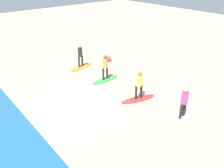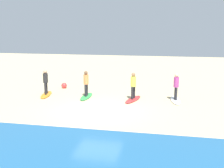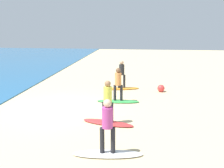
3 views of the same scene
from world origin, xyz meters
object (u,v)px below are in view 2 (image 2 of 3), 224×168
surfboard_green (86,96)px  surfer_green (86,82)px  surfboard_white (175,100)px  surfer_orange (46,80)px  beach_ball (64,85)px  surfboard_red (133,99)px  surfer_red (133,84)px  surfer_white (176,84)px  surfboard_orange (46,95)px

surfboard_green → surfer_green: surfer_green is taller
surfboard_white → surfer_green: surfer_green is taller
surfer_orange → beach_ball: (-0.38, -2.30, -0.83)m
surfboard_red → surfer_orange: size_ratio=1.28×
surfer_orange → surfer_red: bearing=179.4°
surfer_red → surfer_green: size_ratio=1.00×
surfboard_white → surfer_white: 0.99m
surfboard_green → beach_ball: beach_ball is taller
surfer_red → surfboard_green: (3.08, -0.11, -0.99)m
surfboard_green → surfboard_orange: same height
surfer_white → surfer_orange: same height
surfer_red → surfboard_white: bearing=-172.7°
surfboard_orange → surfer_orange: size_ratio=1.28×
surfer_white → surfer_red: (2.60, 0.33, 0.00)m
beach_ball → surfer_orange: bearing=80.6°
surfer_white → surfer_green: (5.68, 0.22, 0.00)m
surfer_red → beach_ball: bearing=-23.3°
surfer_white → surfboard_orange: 8.53m
surfboard_white → surfer_red: size_ratio=1.28×
surfboard_green → surfer_orange: size_ratio=1.28×
surfer_red → beach_ball: (5.48, -2.37, -0.83)m
surfboard_white → surfer_orange: 8.53m
surfboard_white → surfer_green: (5.68, 0.22, 0.99)m
surfer_orange → beach_ball: surfer_orange is taller
surfer_white → surfer_red: bearing=7.3°
surfboard_white → surfer_red: surfer_red is taller
surfboard_orange → beach_ball: (-0.38, -2.30, 0.16)m
surfboard_red → surfboard_green: same height
surfboard_green → surfboard_red: bearing=86.6°
surfboard_orange → beach_ball: size_ratio=5.06×
surfer_white → beach_ball: bearing=-14.1°
beach_ball → surfboard_white: bearing=165.9°
surfboard_white → surfer_red: bearing=-88.1°
surfboard_orange → surfboard_white: bearing=80.0°
surfboard_orange → surfer_orange: bearing=-0.0°
surfboard_green → beach_ball: 3.30m
surfer_red → surfboard_red: bearing=0.0°
surfer_red → surfer_green: same height
surfboard_white → surfboard_red: same height
beach_ball → surfer_red: bearing=156.7°
surfboard_red → surfboard_orange: (5.86, -0.06, 0.00)m
surfer_green → beach_ball: surfer_green is taller
surfboard_white → surfboard_green: same height
surfboard_white → surfboard_orange: size_ratio=1.00×
surfer_white → surfboard_red: size_ratio=0.78×
beach_ball → surfboard_orange: bearing=80.6°
surfer_red → beach_ball: 6.03m
surfer_green → surfer_orange: bearing=1.0°
surfboard_white → surfer_red: (2.60, 0.33, 0.99)m
surfboard_green → beach_ball: bearing=-134.5°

